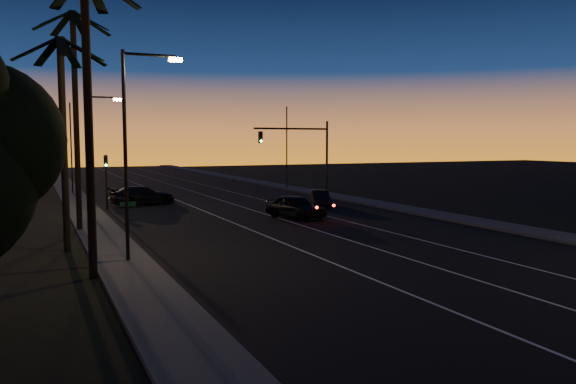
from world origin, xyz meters
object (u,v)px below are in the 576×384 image
signal_mast (303,146)px  lead_car (296,207)px  right_car (320,198)px  cross_car (143,196)px

signal_mast → lead_car: (-5.58, -10.22, -3.98)m
right_car → cross_car: bearing=152.6°
signal_mast → cross_car: size_ratio=1.24×
signal_mast → lead_car: 12.30m
cross_car → right_car: bearing=-27.4°
signal_mast → right_car: signal_mast is taller
right_car → cross_car: cross_car is taller
signal_mast → cross_car: bearing=171.5°
signal_mast → cross_car: signal_mast is taller
lead_car → right_car: bearing=49.1°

